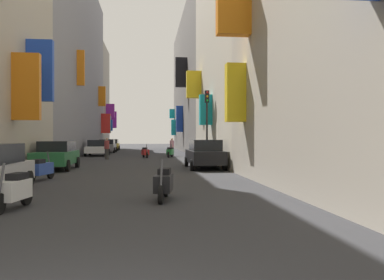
{
  "coord_description": "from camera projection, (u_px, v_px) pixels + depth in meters",
  "views": [
    {
      "loc": [
        0.88,
        -3.18,
        1.71
      ],
      "look_at": [
        4.92,
        33.26,
        1.45
      ],
      "focal_mm": 37.53,
      "sensor_mm": 36.0,
      "label": 1
    }
  ],
  "objects": [
    {
      "name": "parked_car_black",
      "position": [
        205.0,
        154.0,
        21.9
      ],
      "size": [
        1.87,
        4.49,
        1.57
      ],
      "color": "black",
      "rests_on": "ground"
    },
    {
      "name": "ground_plane",
      "position": [
        137.0,
        158.0,
        32.89
      ],
      "size": [
        140.0,
        140.0,
        0.0
      ],
      "primitive_type": "plane",
      "color": "#2D2D30"
    },
    {
      "name": "parked_car_green",
      "position": [
        56.0,
        155.0,
        21.09
      ],
      "size": [
        1.89,
        4.23,
        1.5
      ],
      "color": "#236638",
      "rests_on": "ground"
    },
    {
      "name": "building_right_mid_a",
      "position": [
        252.0,
        26.0,
        27.34
      ],
      "size": [
        7.13,
        14.74,
        18.56
      ],
      "color": "#BCB29E",
      "rests_on": "ground"
    },
    {
      "name": "pedestrian_crossing",
      "position": [
        107.0,
        149.0,
        30.83
      ],
      "size": [
        0.41,
        0.41,
        1.67
      ],
      "color": "#303030",
      "rests_on": "ground"
    },
    {
      "name": "building_right_mid_b",
      "position": [
        206.0,
        84.0,
        49.1
      ],
      "size": [
        7.23,
        29.04,
        16.39
      ],
      "color": "slate",
      "rests_on": "ground"
    },
    {
      "name": "scooter_white",
      "position": [
        14.0,
        190.0,
        9.45
      ],
      "size": [
        0.61,
        1.76,
        1.13
      ],
      "color": "silver",
      "rests_on": "ground"
    },
    {
      "name": "scooter_red",
      "position": [
        145.0,
        152.0,
        33.26
      ],
      "size": [
        0.66,
        1.78,
        1.13
      ],
      "color": "red",
      "rests_on": "ground"
    },
    {
      "name": "parked_car_grey",
      "position": [
        107.0,
        146.0,
        44.48
      ],
      "size": [
        1.92,
        4.21,
        1.46
      ],
      "color": "slate",
      "rests_on": "ground"
    },
    {
      "name": "building_left_mid_b",
      "position": [
        85.0,
        98.0,
        57.36
      ],
      "size": [
        7.17,
        8.9,
        14.58
      ],
      "color": "gray",
      "rests_on": "ground"
    },
    {
      "name": "pedestrian_near_left",
      "position": [
        172.0,
        147.0,
        35.89
      ],
      "size": [
        0.54,
        0.54,
        1.63
      ],
      "color": "#2F2F2F",
      "rests_on": "ground"
    },
    {
      "name": "scooter_black",
      "position": [
        164.0,
        183.0,
        10.88
      ],
      "size": [
        0.59,
        1.79,
        1.13
      ],
      "color": "black",
      "rests_on": "ground"
    },
    {
      "name": "scooter_blue",
      "position": [
        41.0,
        169.0,
        15.75
      ],
      "size": [
        0.71,
        1.96,
        1.13
      ],
      "color": "#2D4CAD",
      "rests_on": "ground"
    },
    {
      "name": "scooter_green",
      "position": [
        170.0,
        152.0,
        33.9
      ],
      "size": [
        0.7,
        1.77,
        1.13
      ],
      "color": "#287F3D",
      "rests_on": "ground"
    },
    {
      "name": "building_left_mid_a",
      "position": [
        55.0,
        61.0,
        38.8
      ],
      "size": [
        7.17,
        28.42,
        18.19
      ],
      "color": "gray",
      "rests_on": "ground"
    },
    {
      "name": "parked_car_yellow",
      "position": [
        112.0,
        145.0,
        51.47
      ],
      "size": [
        1.91,
        3.98,
        1.45
      ],
      "color": "gold",
      "rests_on": "ground"
    },
    {
      "name": "traffic_light_near_corner",
      "position": [
        207.0,
        115.0,
        24.93
      ],
      "size": [
        0.26,
        0.34,
        4.61
      ],
      "color": "#2D2D2D",
      "rests_on": "ground"
    },
    {
      "name": "parked_car_white",
      "position": [
        98.0,
        147.0,
        36.94
      ],
      "size": [
        1.94,
        4.49,
        1.45
      ],
      "color": "white",
      "rests_on": "ground"
    }
  ]
}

